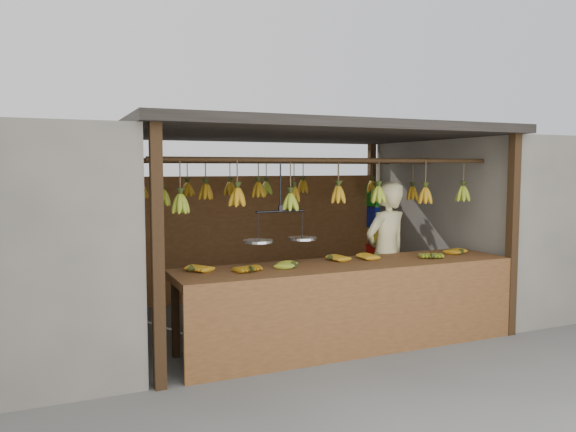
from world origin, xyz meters
name	(u,v)px	position (x,y,z in m)	size (l,w,h in m)	color
ground	(298,321)	(0.00, 0.00, 0.00)	(80.00, 80.00, 0.00)	#5B5B57
stall	(287,164)	(0.00, 0.33, 1.97)	(4.30, 3.30, 2.40)	black
neighbor_right	(516,219)	(3.60, 0.00, 1.15)	(3.00, 3.00, 2.30)	slate
counter	(354,283)	(0.09, -1.23, 0.71)	(3.77, 0.86, 0.96)	brown
hanging_bananas	(298,193)	(0.00, 0.00, 1.61)	(3.64, 2.24, 0.37)	#92A523
balance_scale	(281,236)	(-0.65, -1.00, 1.22)	(0.80, 0.33, 0.84)	black
vendor	(386,254)	(0.90, -0.60, 0.88)	(0.64, 0.42, 1.75)	beige
bag_bundles	(373,226)	(1.94, 1.35, 0.99)	(0.08, 0.26, 1.29)	#199926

